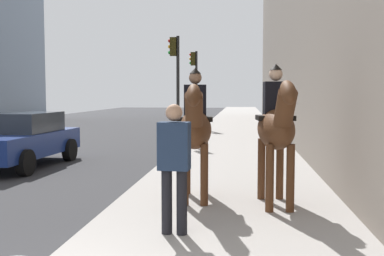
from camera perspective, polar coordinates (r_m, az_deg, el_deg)
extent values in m
ellipsoid|color=#4C2B16|center=(8.10, 0.39, -0.20)|extent=(1.54, 0.67, 0.66)
cylinder|color=#4C2B16|center=(7.74, 1.49, -5.68)|extent=(0.13, 0.13, 1.02)
cylinder|color=#4C2B16|center=(7.75, -0.88, -5.67)|extent=(0.13, 0.13, 1.02)
cylinder|color=#4C2B16|center=(8.63, 1.52, -4.65)|extent=(0.13, 0.13, 1.02)
cylinder|color=#4C2B16|center=(8.64, -0.61, -4.64)|extent=(0.13, 0.13, 1.02)
cylinder|color=#4C2B16|center=(7.31, 0.25, 2.05)|extent=(0.65, 0.33, 0.68)
ellipsoid|color=#4C2B16|center=(7.10, 0.20, 4.00)|extent=(0.64, 0.27, 0.49)
cylinder|color=black|center=(8.82, 0.49, -0.48)|extent=(0.29, 0.12, 0.55)
cube|color=black|center=(8.14, 0.39, 1.10)|extent=(0.48, 0.63, 0.08)
cube|color=black|center=(8.13, 0.40, 3.32)|extent=(0.31, 0.40, 0.55)
sphere|color=#8C664C|center=(8.13, 0.40, 6.10)|extent=(0.22, 0.22, 0.22)
cone|color=black|center=(8.14, 0.40, 6.95)|extent=(0.21, 0.21, 0.10)
ellipsoid|color=#4C2B16|center=(7.80, 10.08, -0.12)|extent=(1.55, 0.71, 0.66)
cylinder|color=#4C2B16|center=(7.48, 11.81, -5.95)|extent=(0.13, 0.13, 1.06)
cylinder|color=#4C2B16|center=(7.42, 9.38, -6.00)|extent=(0.13, 0.13, 1.06)
cylinder|color=#4C2B16|center=(8.35, 10.58, -4.87)|extent=(0.13, 0.13, 1.06)
cylinder|color=#4C2B16|center=(8.30, 8.39, -4.90)|extent=(0.13, 0.13, 1.06)
cylinder|color=#4C2B16|center=(7.02, 11.19, 2.23)|extent=(0.66, 0.34, 0.68)
ellipsoid|color=#4C2B16|center=(6.81, 11.55, 4.26)|extent=(0.65, 0.28, 0.49)
cylinder|color=black|center=(8.50, 9.26, -0.42)|extent=(0.29, 0.13, 0.55)
cube|color=black|center=(7.83, 10.03, 1.23)|extent=(0.50, 0.64, 0.08)
cube|color=black|center=(7.82, 10.06, 3.53)|extent=(0.32, 0.41, 0.55)
sphere|color=#D8AD8C|center=(7.83, 10.10, 6.42)|extent=(0.22, 0.22, 0.22)
cone|color=black|center=(7.84, 10.11, 7.30)|extent=(0.22, 0.22, 0.10)
cylinder|color=black|center=(6.24, -3.06, -8.89)|extent=(0.14, 0.14, 0.85)
cylinder|color=black|center=(6.20, -1.24, -8.97)|extent=(0.14, 0.14, 0.85)
cube|color=#1E2D47|center=(6.09, -2.17, -2.18)|extent=(0.28, 0.42, 0.62)
sphere|color=tan|center=(6.06, -2.18, 1.86)|extent=(0.22, 0.22, 0.22)
cube|color=navy|center=(13.35, -20.33, -1.80)|extent=(4.22, 1.98, 0.60)
cube|color=#262D38|center=(13.52, -19.88, 0.67)|extent=(2.03, 1.67, 0.52)
cylinder|color=black|center=(11.83, -19.49, -3.98)|extent=(0.65, 0.25, 0.64)
cylinder|color=black|center=(14.13, -14.57, -2.57)|extent=(0.65, 0.25, 0.64)
cylinder|color=black|center=(14.93, -20.93, -2.36)|extent=(0.65, 0.25, 0.64)
cylinder|color=black|center=(18.06, -1.71, 4.56)|extent=(0.12, 0.12, 4.13)
cube|color=#2D280C|center=(18.17, -2.29, 9.81)|extent=(0.20, 0.24, 0.70)
sphere|color=red|center=(18.21, -2.70, 10.49)|extent=(0.14, 0.14, 0.14)
sphere|color=orange|center=(18.19, -2.70, 9.80)|extent=(0.14, 0.14, 0.14)
sphere|color=green|center=(18.17, -2.70, 9.11)|extent=(0.14, 0.14, 0.14)
cylinder|color=black|center=(25.09, 0.53, 4.52)|extent=(0.12, 0.12, 4.18)
cube|color=#2D280C|center=(25.17, 0.12, 8.37)|extent=(0.20, 0.24, 0.70)
sphere|color=red|center=(25.21, -0.17, 8.87)|extent=(0.14, 0.14, 0.14)
sphere|color=orange|center=(25.19, -0.17, 8.37)|extent=(0.14, 0.14, 0.14)
sphere|color=green|center=(25.17, -0.17, 7.87)|extent=(0.14, 0.14, 0.14)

